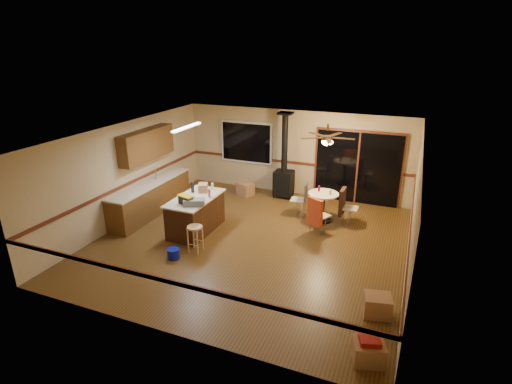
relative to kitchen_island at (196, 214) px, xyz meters
The scene contains 35 objects.
floor 1.57m from the kitchen_island, ahead, with size 7.00×7.00×0.00m, color #543817.
ceiling 2.62m from the kitchen_island, ahead, with size 7.00×7.00×0.00m, color silver.
wall_back 3.90m from the kitchen_island, 66.80° to the left, with size 7.00×7.00×0.00m, color tan.
wall_front 3.90m from the kitchen_island, 66.80° to the right, with size 7.00×7.00×0.00m, color tan.
wall_left 2.17m from the kitchen_island, behind, with size 7.00×7.00×0.00m, color tan.
wall_right 5.07m from the kitchen_island, ahead, with size 7.00×7.00×0.00m, color tan.
chair_rail 1.60m from the kitchen_island, ahead, with size 7.00×7.00×0.08m, color #562415, non-canonical shape.
window 3.61m from the kitchen_island, 91.66° to the left, with size 1.72×0.10×1.32m, color black.
sliding_door 4.88m from the kitchen_island, 45.42° to the left, with size 2.52×0.10×2.10m, color black.
lower_cabinets 1.77m from the kitchen_island, 163.61° to the left, with size 0.60×3.00×0.86m, color brown.
countertop 1.82m from the kitchen_island, 163.61° to the left, with size 0.64×3.04×0.04m, color beige.
upper_cabinets 2.43m from the kitchen_island, 159.02° to the left, with size 0.35×2.00×0.80m, color brown.
kitchen_island is the anchor object (origin of this frame).
wood_stove 3.33m from the kitchen_island, 66.91° to the left, with size 0.55×0.50×2.52m.
ceiling_fan 3.76m from the kitchen_island, 32.51° to the left, with size 0.24×0.24×0.55m.
fluorescent_strip 2.15m from the kitchen_island, 135.00° to the left, with size 0.10×1.20×0.04m, color white.
toolbox_grey 0.72m from the kitchen_island, 62.01° to the right, with size 0.48×0.27×0.15m, color slate.
toolbox_black 0.70m from the kitchen_island, 87.60° to the right, with size 0.34×0.18×0.19m, color black.
toolbox_yellow_lid 0.79m from the kitchen_island, 87.60° to the right, with size 0.39×0.20×0.03m, color gold.
box_on_island 0.71m from the kitchen_island, 92.35° to the left, with size 0.22×0.31×0.20m, color #996B44.
bottle_dark 0.69m from the kitchen_island, 128.63° to the left, with size 0.08×0.08×0.28m, color black.
bottle_pink 0.66m from the kitchen_island, 26.23° to the left, with size 0.07×0.07×0.21m, color #D84C8C.
bottle_white 0.85m from the kitchen_island, 76.50° to the left, with size 0.06×0.06×0.19m, color white.
bar_stool 1.09m from the kitchen_island, 61.01° to the right, with size 0.34×0.34×0.63m, color tan.
blue_bucket 1.45m from the kitchen_island, 80.94° to the right, with size 0.27×0.27×0.23m, color #0B15A0.
dining_table 3.33m from the kitchen_island, 32.51° to the left, with size 0.79×0.79×0.78m.
glass_red 3.28m from the kitchen_island, 35.42° to the left, with size 0.06×0.06×0.15m, color #590C14.
glass_cream 3.48m from the kitchen_island, 30.21° to the left, with size 0.06×0.06×0.14m, color beige.
chair_left 2.92m from the kitchen_island, 40.67° to the left, with size 0.44×0.44×0.51m.
chair_near 2.97m from the kitchen_island, 18.20° to the left, with size 0.59×0.60×0.70m.
chair_right 3.80m from the kitchen_island, 28.98° to the left, with size 0.46×0.44×0.70m.
box_under_window 2.80m from the kitchen_island, 87.21° to the left, with size 0.48×0.38×0.38m, color #996B44.
box_corner_a 5.45m from the kitchen_island, 32.32° to the right, with size 0.45×0.38×0.34m, color #996B44.
box_corner_b 4.92m from the kitchen_island, 20.57° to the right, with size 0.46×0.40×0.37m, color #996B44.
box_small_red 5.44m from the kitchen_island, 32.32° to the right, with size 0.30×0.25×0.08m, color maroon.
Camera 1 is at (3.31, -7.89, 4.49)m, focal length 28.00 mm.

